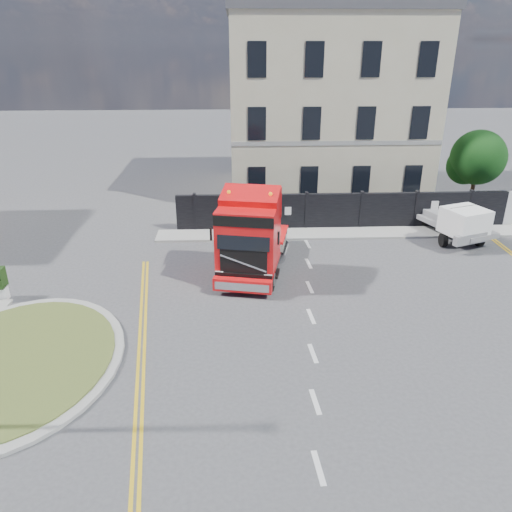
{
  "coord_description": "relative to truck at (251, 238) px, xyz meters",
  "views": [
    {
      "loc": [
        0.17,
        -16.59,
        9.59
      ],
      "look_at": [
        0.95,
        1.26,
        1.8
      ],
      "focal_mm": 35.0,
      "sensor_mm": 36.0,
      "label": 1
    }
  ],
  "objects": [
    {
      "name": "pavement_far",
      "position": [
        5.17,
        4.74,
        -1.65
      ],
      "size": [
        20.0,
        1.6,
        0.12
      ],
      "primitive_type": "cube",
      "color": "#969590",
      "rests_on": "ground"
    },
    {
      "name": "georgian_building",
      "position": [
        5.17,
        13.14,
        4.06
      ],
      "size": [
        12.3,
        10.3,
        12.8
      ],
      "color": "beige",
      "rests_on": "ground"
    },
    {
      "name": "tree",
      "position": [
        13.55,
        8.74,
        1.33
      ],
      "size": [
        3.2,
        3.2,
        4.8
      ],
      "color": "#382619",
      "rests_on": "ground"
    },
    {
      "name": "ground",
      "position": [
        -0.83,
        -3.36,
        -1.71
      ],
      "size": [
        120.0,
        120.0,
        0.0
      ],
      "primitive_type": "plane",
      "color": "#424244",
      "rests_on": "ground"
    },
    {
      "name": "truck",
      "position": [
        0.0,
        0.0,
        0.0
      ],
      "size": [
        3.61,
        6.73,
        3.83
      ],
      "rotation": [
        0.0,
        0.0,
        -0.2
      ],
      "color": "black",
      "rests_on": "ground"
    },
    {
      "name": "traffic_island",
      "position": [
        -7.83,
        -6.36,
        -1.63
      ],
      "size": [
        6.8,
        6.8,
        0.17
      ],
      "color": "#969590",
      "rests_on": "ground"
    },
    {
      "name": "hoarding_fence",
      "position": [
        5.72,
        5.64,
        -0.71
      ],
      "size": [
        18.8,
        0.25,
        2.0
      ],
      "color": "black",
      "rests_on": "ground"
    },
    {
      "name": "flatbed_pickup",
      "position": [
        10.66,
        3.4,
        -0.66
      ],
      "size": [
        3.38,
        5.16,
        1.96
      ],
      "rotation": [
        0.0,
        0.0,
        0.35
      ],
      "color": "slate",
      "rests_on": "ground"
    }
  ]
}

